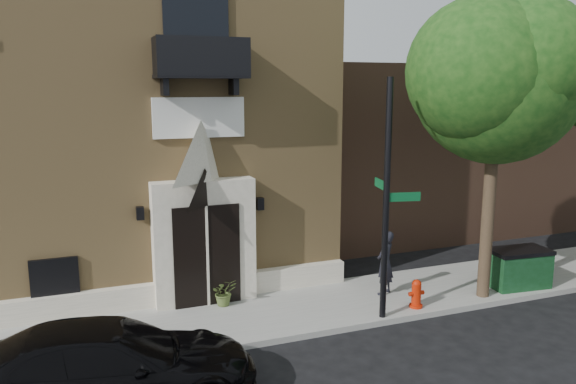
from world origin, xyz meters
name	(u,v)px	position (x,y,z in m)	size (l,w,h in m)	color
ground	(278,344)	(0.00, 0.00, 0.00)	(120.00, 120.00, 0.00)	black
sidewalk	(295,310)	(1.00, 1.50, 0.07)	(42.00, 3.00, 0.15)	gray
church	(104,119)	(-2.99, 7.95, 4.63)	(12.20, 11.01, 9.30)	#A5824E
neighbour_building	(466,143)	(12.00, 9.00, 3.20)	(18.00, 8.00, 6.40)	brown
street_tree_left	(501,78)	(6.03, 0.35, 5.87)	(4.97, 4.38, 7.77)	#38281C
black_sedan	(110,365)	(-3.62, -1.16, 0.76)	(2.14, 5.25, 1.52)	black
street_sign	(387,200)	(2.80, 0.22, 3.04)	(0.90, 1.01, 5.73)	black
fire_hydrant	(416,294)	(3.88, 0.41, 0.51)	(0.42, 0.33, 0.73)	#BB1D05
dumpster	(518,268)	(7.38, 0.68, 0.70)	(1.73, 1.09, 1.08)	#0E3515
planter	(224,292)	(-0.63, 2.30, 0.50)	(0.63, 0.55, 0.70)	#51652E
pedestrian_near	(385,263)	(3.60, 1.51, 1.02)	(0.64, 0.42, 1.75)	black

